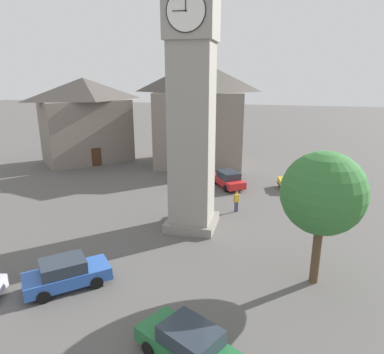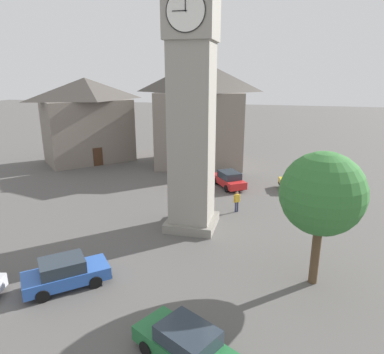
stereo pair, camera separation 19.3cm
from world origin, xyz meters
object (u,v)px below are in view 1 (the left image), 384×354
(pedestrian, at_px, (236,199))
(building_terrace_right, at_px, (86,120))
(clock_tower, at_px, (192,32))
(car_white_side, at_px, (188,344))
(car_silver_kerb, at_px, (66,273))
(building_shop_left, at_px, (198,113))
(car_black_far, at_px, (228,179))
(tree, at_px, (323,194))
(car_blue_kerb, at_px, (302,181))

(pedestrian, height_order, building_terrace_right, building_terrace_right)
(clock_tower, bearing_deg, pedestrian, -129.06)
(car_white_side, height_order, building_terrace_right, building_terrace_right)
(pedestrian, bearing_deg, car_white_side, 89.49)
(car_silver_kerb, bearing_deg, clock_tower, -117.59)
(car_silver_kerb, xyz_separation_m, building_shop_left, (-1.10, -25.84, 5.21))
(car_black_far, relative_size, building_terrace_right, 0.38)
(car_silver_kerb, xyz_separation_m, car_white_side, (-7.02, 3.20, 0.00))
(tree, relative_size, building_shop_left, 0.58)
(clock_tower, relative_size, car_black_far, 4.97)
(car_silver_kerb, height_order, tree, tree)
(clock_tower, distance_m, car_blue_kerb, 17.67)
(clock_tower, relative_size, car_silver_kerb, 5.14)
(tree, bearing_deg, car_black_far, -66.35)
(car_white_side, height_order, pedestrian, pedestrian)
(tree, bearing_deg, building_terrace_right, -40.66)
(building_shop_left, bearing_deg, pedestrian, 113.38)
(car_black_far, height_order, building_terrace_right, building_terrace_right)
(car_black_far, bearing_deg, car_white_side, 93.56)
(clock_tower, distance_m, tree, 12.13)
(tree, bearing_deg, clock_tower, -34.18)
(pedestrian, bearing_deg, car_black_far, -76.40)
(car_white_side, xyz_separation_m, tree, (-5.04, -6.51, 4.03))
(building_shop_left, height_order, building_terrace_right, building_shop_left)
(car_silver_kerb, height_order, pedestrian, pedestrian)
(car_white_side, bearing_deg, car_black_far, -86.44)
(car_silver_kerb, relative_size, car_white_side, 0.95)
(car_silver_kerb, distance_m, car_white_side, 7.72)
(pedestrian, bearing_deg, clock_tower, 50.94)
(clock_tower, distance_m, building_shop_left, 18.90)
(building_shop_left, bearing_deg, building_terrace_right, 7.82)
(building_shop_left, bearing_deg, clock_tower, 100.86)
(car_silver_kerb, bearing_deg, tree, -164.66)
(clock_tower, height_order, car_black_far, clock_tower)
(building_shop_left, bearing_deg, car_white_side, 101.52)
(clock_tower, bearing_deg, car_black_far, -97.87)
(car_black_far, xyz_separation_m, building_shop_left, (4.61, -8.05, 5.21))
(clock_tower, xyz_separation_m, car_white_side, (-2.59, 11.69, -11.91))
(tree, bearing_deg, car_white_side, 52.27)
(pedestrian, xyz_separation_m, building_shop_left, (6.05, -14.00, 4.96))
(car_silver_kerb, distance_m, car_black_far, 18.69)
(building_shop_left, bearing_deg, car_silver_kerb, 87.55)
(pedestrian, bearing_deg, car_blue_kerb, -127.33)
(car_silver_kerb, distance_m, building_shop_left, 26.38)
(car_white_side, relative_size, building_terrace_right, 0.39)
(tree, relative_size, building_terrace_right, 0.60)
(car_silver_kerb, distance_m, building_terrace_right, 27.22)
(car_white_side, distance_m, pedestrian, 15.05)
(clock_tower, xyz_separation_m, tree, (-7.63, 5.18, -7.88))
(pedestrian, xyz_separation_m, tree, (-4.90, 8.53, 3.78))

